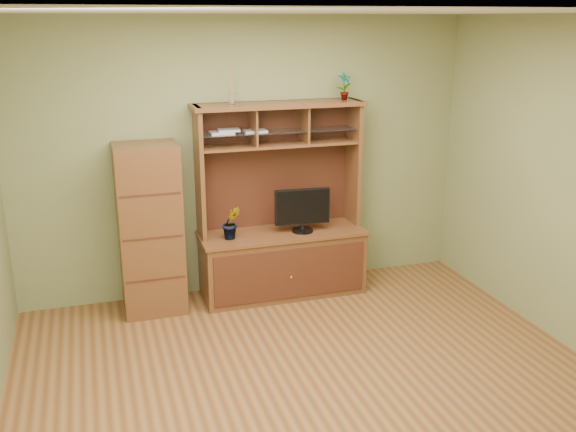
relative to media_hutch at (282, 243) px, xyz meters
name	(u,v)px	position (x,y,z in m)	size (l,w,h in m)	color
room	(316,214)	(-0.27, -1.73, 0.83)	(4.54, 4.04, 2.74)	brown
media_hutch	(282,243)	(0.00, 0.00, 0.00)	(1.66, 0.61, 1.90)	#4B2B15
monitor	(303,209)	(0.19, -0.08, 0.36)	(0.55, 0.21, 0.43)	black
orchid_plant	(231,222)	(-0.52, -0.08, 0.29)	(0.18, 0.14, 0.32)	#375E20
top_plant	(344,86)	(0.66, 0.08, 1.51)	(0.14, 0.09, 0.26)	#346E26
reed_diffuser	(232,92)	(-0.45, 0.08, 1.49)	(0.06, 0.06, 0.28)	silver
magazines	(235,131)	(-0.43, 0.08, 1.13)	(0.54, 0.18, 0.04)	#B7B7BC
side_cabinet	(150,229)	(-1.27, 0.00, 0.27)	(0.57, 0.52, 1.59)	#4B2B15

